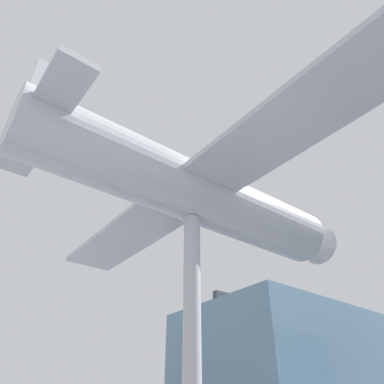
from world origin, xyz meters
The scene contains 2 objects.
support_pylon_central centered at (0.00, 0.00, 3.81)m, with size 0.52×0.52×7.63m.
suspended_airplane centered at (0.00, 0.26, 8.66)m, with size 16.85×13.48×3.44m.
Camera 1 is at (8.56, -6.62, 1.81)m, focal length 35.00 mm.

